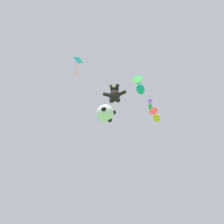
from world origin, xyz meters
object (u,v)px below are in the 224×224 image
soccer_ball_kite (106,113)px  fish_kite_teal (139,86)px  fish_kite_goldfin (155,116)px  teddy_bear_kite (115,93)px  diamond_kite (78,62)px  fish_kite_emerald (150,105)px

soccer_ball_kite → fish_kite_teal: 5.82m
fish_kite_teal → fish_kite_goldfin: 5.31m
teddy_bear_kite → fish_kite_teal: 4.14m
soccer_ball_kite → fish_kite_goldfin: (3.94, 7.67, 4.91)m
teddy_bear_kite → diamond_kite: (-3.11, 0.11, 4.13)m
fish_kite_teal → fish_kite_goldfin: fish_kite_goldfin is taller
fish_kite_teal → teddy_bear_kite: bearing=-127.7°
diamond_kite → soccer_ball_kite: bearing=-7.4°
teddy_bear_kite → fish_kite_goldfin: size_ratio=0.71×
teddy_bear_kite → fish_kite_teal: fish_kite_teal is taller
soccer_ball_kite → fish_kite_goldfin: size_ratio=0.51×
soccer_ball_kite → fish_kite_emerald: 7.80m
fish_kite_goldfin → diamond_kite: size_ratio=0.93×
fish_kite_emerald → fish_kite_goldfin: 2.43m
soccer_ball_kite → fish_kite_emerald: fish_kite_emerald is taller
soccer_ball_kite → diamond_kite: bearing=172.6°
fish_kite_emerald → diamond_kite: diamond_kite is taller
teddy_bear_kite → fish_kite_teal: (1.84, 2.38, 2.84)m
soccer_ball_kite → fish_kite_teal: fish_kite_teal is taller
teddy_bear_kite → fish_kite_emerald: size_ratio=1.15×
fish_kite_goldfin → diamond_kite: (-6.52, -7.34, 1.02)m
soccer_ball_kite → diamond_kite: 6.47m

